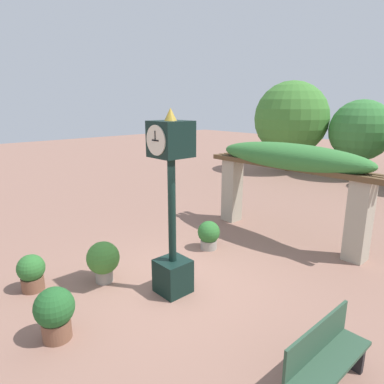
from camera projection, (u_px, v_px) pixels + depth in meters
The scene contains 9 objects.
ground_plane at pixel (179, 283), 7.02m from camera, with size 60.00×60.00×0.00m, color #8E6656.
pedestal_clock at pixel (172, 205), 6.28m from camera, with size 0.63×0.68×3.51m.
pergola at pixel (289, 167), 8.97m from camera, with size 4.93×1.07×2.58m.
potted_plant_near_left at pixel (209, 234), 8.60m from camera, with size 0.56×0.56×0.73m.
potted_plant_near_right at pixel (55, 312), 5.26m from camera, with size 0.62×0.62×0.86m.
potted_plant_far_left at pixel (31, 272), 6.68m from camera, with size 0.53×0.53×0.74m.
potted_plant_far_right at pixel (103, 260), 6.98m from camera, with size 0.67×0.67×0.86m.
park_bench at pixel (326, 359), 4.35m from camera, with size 0.42×1.52×0.89m.
tree_line at pixel (379, 127), 15.38m from camera, with size 13.60×4.57×4.73m.
Camera 1 is at (4.86, -4.05, 3.58)m, focal length 32.00 mm.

